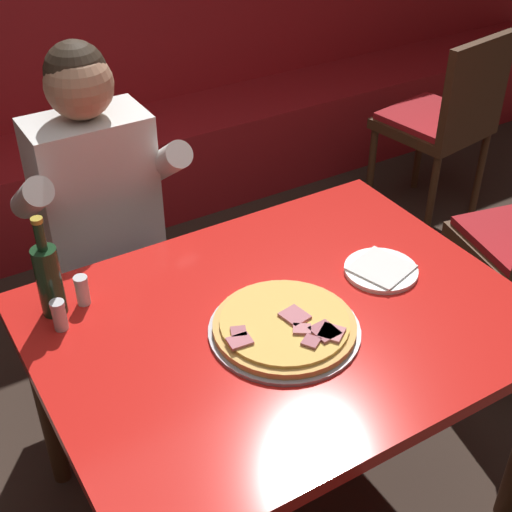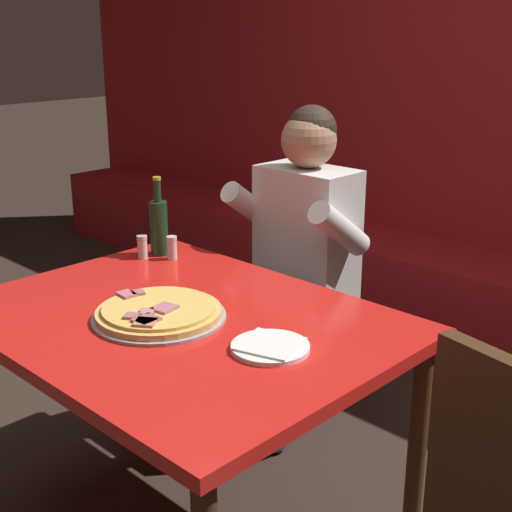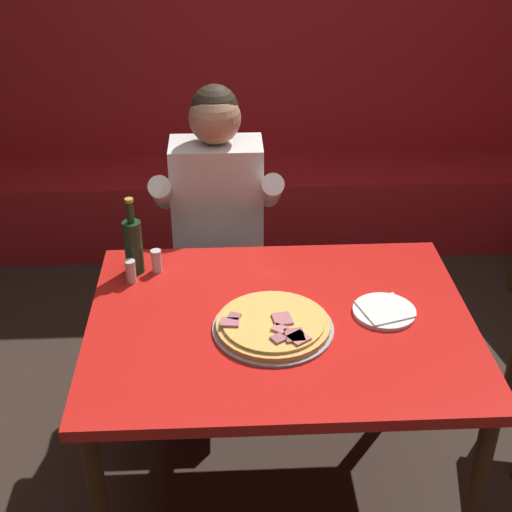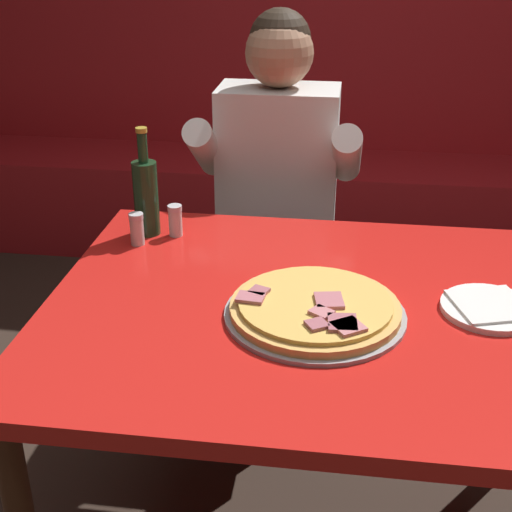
{
  "view_description": "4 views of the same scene",
  "coord_description": "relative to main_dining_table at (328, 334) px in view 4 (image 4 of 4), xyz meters",
  "views": [
    {
      "loc": [
        -0.8,
        -1.19,
        1.95
      ],
      "look_at": [
        0.07,
        0.25,
        0.76
      ],
      "focal_mm": 50.0,
      "sensor_mm": 36.0,
      "label": 1
    },
    {
      "loc": [
        1.5,
        -1.23,
        1.57
      ],
      "look_at": [
        0.16,
        0.15,
        0.93
      ],
      "focal_mm": 50.0,
      "sensor_mm": 36.0,
      "label": 2
    },
    {
      "loc": [
        -0.17,
        -1.9,
        2.11
      ],
      "look_at": [
        -0.07,
        0.3,
        0.81
      ],
      "focal_mm": 50.0,
      "sensor_mm": 36.0,
      "label": 3
    },
    {
      "loc": [
        0.03,
        -1.38,
        1.53
      ],
      "look_at": [
        -0.19,
        0.21,
        0.75
      ],
      "focal_mm": 50.0,
      "sensor_mm": 36.0,
      "label": 4
    }
  ],
  "objects": [
    {
      "name": "beer_bottle",
      "position": [
        -0.5,
        0.33,
        0.19
      ],
      "size": [
        0.07,
        0.07,
        0.29
      ],
      "color": "#19381E",
      "rests_on": "main_dining_table"
    },
    {
      "name": "plate_white_paper",
      "position": [
        0.35,
        0.02,
        0.09
      ],
      "size": [
        0.21,
        0.21,
        0.02
      ],
      "color": "white",
      "rests_on": "main_dining_table"
    },
    {
      "name": "booth_bench",
      "position": [
        0.0,
        1.86,
        -0.44
      ],
      "size": [
        6.46,
        0.48,
        0.46
      ],
      "primitive_type": "cube",
      "color": "#A3191E",
      "rests_on": "ground_plane"
    },
    {
      "name": "pizza",
      "position": [
        -0.03,
        -0.06,
        0.1
      ],
      "size": [
        0.39,
        0.39,
        0.05
      ],
      "color": "#9E9EA3",
      "rests_on": "main_dining_table"
    },
    {
      "name": "main_dining_table",
      "position": [
        0.0,
        0.0,
        0.0
      ],
      "size": [
        1.26,
        0.97,
        0.74
      ],
      "color": "#422816",
      "rests_on": "ground_plane"
    },
    {
      "name": "shaker_red_pepper_flakes",
      "position": [
        -0.43,
        0.32,
        0.12
      ],
      "size": [
        0.04,
        0.04,
        0.09
      ],
      "color": "silver",
      "rests_on": "main_dining_table"
    },
    {
      "name": "shaker_parmesan",
      "position": [
        -0.51,
        0.25,
        0.12
      ],
      "size": [
        0.04,
        0.04,
        0.09
      ],
      "color": "silver",
      "rests_on": "main_dining_table"
    },
    {
      "name": "booth_wall_panel",
      "position": [
        0.0,
        2.18,
        0.28
      ],
      "size": [
        6.8,
        0.16,
        1.9
      ],
      "primitive_type": "cube",
      "color": "#A3191E",
      "rests_on": "ground_plane"
    },
    {
      "name": "diner_seated_blue_shirt",
      "position": [
        -0.2,
        0.73,
        0.04
      ],
      "size": [
        0.53,
        0.53,
        1.27
      ],
      "color": "black",
      "rests_on": "ground_plane"
    }
  ]
}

